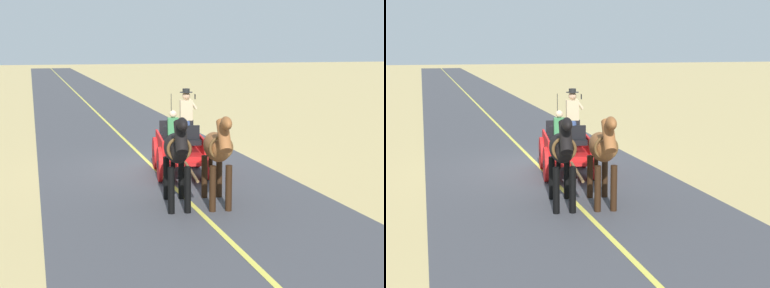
% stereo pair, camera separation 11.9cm
% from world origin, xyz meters
% --- Properties ---
extents(ground_plane, '(200.00, 200.00, 0.00)m').
position_xyz_m(ground_plane, '(0.00, 0.00, 0.00)').
color(ground_plane, tan).
extents(road_surface, '(6.76, 160.00, 0.01)m').
position_xyz_m(road_surface, '(0.00, 0.00, 0.00)').
color(road_surface, '#424247').
rests_on(road_surface, ground).
extents(road_centre_stripe, '(0.12, 160.00, 0.00)m').
position_xyz_m(road_centre_stripe, '(0.00, 0.00, 0.01)').
color(road_centre_stripe, '#DBCC4C').
rests_on(road_centre_stripe, road_surface).
extents(horse_drawn_carriage, '(1.76, 4.51, 2.50)m').
position_xyz_m(horse_drawn_carriage, '(-0.54, 1.00, 0.82)').
color(horse_drawn_carriage, red).
rests_on(horse_drawn_carriage, ground).
extents(horse_near_side, '(0.81, 2.15, 2.21)m').
position_xyz_m(horse_near_side, '(-0.54, 4.06, 1.32)').
color(horse_near_side, brown).
rests_on(horse_near_side, ground).
extents(horse_off_side, '(0.80, 2.15, 2.21)m').
position_xyz_m(horse_off_side, '(0.38, 3.92, 1.32)').
color(horse_off_side, black).
rests_on(horse_off_side, ground).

